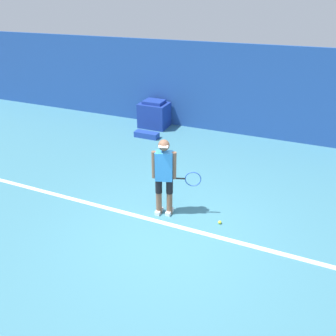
# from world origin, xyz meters

# --- Properties ---
(ground_plane) EXTENTS (24.00, 24.00, 0.00)m
(ground_plane) POSITION_xyz_m (0.00, 0.00, 0.00)
(ground_plane) COLOR teal
(back_wall) EXTENTS (24.00, 0.10, 2.82)m
(back_wall) POSITION_xyz_m (0.00, 5.67, 1.41)
(back_wall) COLOR #234C99
(back_wall) RESTS_ON ground_plane
(court_baseline) EXTENTS (21.60, 0.10, 0.01)m
(court_baseline) POSITION_xyz_m (0.00, 0.24, 0.01)
(court_baseline) COLOR white
(court_baseline) RESTS_ON ground_plane
(tennis_player) EXTENTS (0.94, 0.42, 1.66)m
(tennis_player) POSITION_xyz_m (-0.35, 0.57, 0.93)
(tennis_player) COLOR brown
(tennis_player) RESTS_ON ground_plane
(tennis_ball) EXTENTS (0.07, 0.07, 0.07)m
(tennis_ball) POSITION_xyz_m (0.81, 0.67, 0.03)
(tennis_ball) COLOR #D1E533
(tennis_ball) RESTS_ON ground_plane
(covered_chair) EXTENTS (0.96, 0.77, 0.93)m
(covered_chair) POSITION_xyz_m (-2.75, 5.18, 0.44)
(covered_chair) COLOR navy
(covered_chair) RESTS_ON ground_plane
(equipment_bag) EXTENTS (0.79, 0.30, 0.18)m
(equipment_bag) POSITION_xyz_m (-2.56, 4.18, 0.09)
(equipment_bag) COLOR #1E3D99
(equipment_bag) RESTS_ON ground_plane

